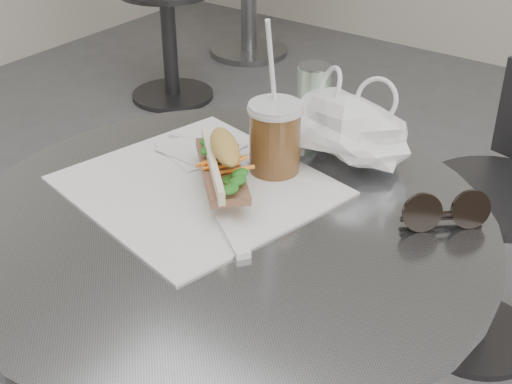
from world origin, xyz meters
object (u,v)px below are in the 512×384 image
Objects in this scene: cafe_table at (231,360)px; drink_can at (313,96)px; sunglasses at (445,213)px; chair_far at (502,233)px; iced_coffee at (275,137)px; banh_mi at (223,165)px; bg_chair at (161,25)px.

drink_can reaches higher than cafe_table.
cafe_table is 7.12× the size of sunglasses.
chair_far is 2.78× the size of iced_coffee.
drink_can reaches higher than sunglasses.
banh_mi is at bearing 132.51° from cafe_table.
bg_chair is 1.93m from drink_can.
chair_far is 0.95m from banh_mi.
iced_coffee reaches higher than sunglasses.
iced_coffee reaches higher than drink_can.
iced_coffee is at bearing 115.13° from banh_mi.
sunglasses is at bearing -35.45° from bg_chair.
bg_chair is (-1.54, 1.49, -0.12)m from cafe_table.
chair_far is 2.94× the size of banh_mi.
iced_coffee is at bearing -40.41° from bg_chair.
chair_far is 0.90× the size of bg_chair.
iced_coffee is (-0.19, -0.71, 0.49)m from chair_far.
sunglasses is 0.37m from drink_can.
banh_mi is at bearing -87.29° from drink_can.
cafe_table is at bearing 168.62° from sunglasses.
drink_can reaches higher than banh_mi.
bg_chair is at bearing 179.75° from banh_mi.
chair_far is 0.75m from drink_can.
cafe_table reaches higher than chair_far.
banh_mi is at bearing 154.90° from sunglasses.
iced_coffee is 2.33× the size of sunglasses.
drink_can is (-0.07, 0.33, 0.33)m from cafe_table.
drink_can is (-0.24, -0.53, 0.48)m from chair_far.
bg_chair is at bearing -6.05° from chair_far.
chair_far is 1.83m from bg_chair.
chair_far is at bearing -19.34° from bg_chair.
banh_mi reaches higher than chair_far.
banh_mi is at bearing -108.64° from iced_coffee.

